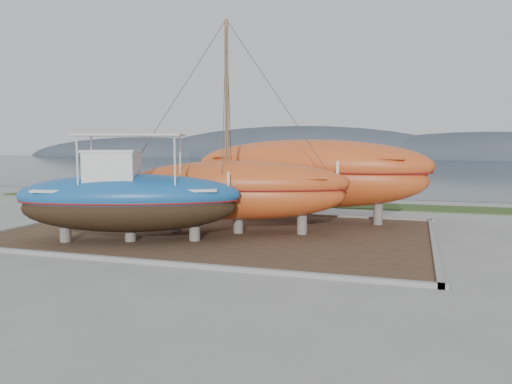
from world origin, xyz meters
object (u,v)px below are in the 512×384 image
(blue_caique, at_px, (129,188))
(orange_sailboat, at_px, (238,128))
(orange_bare_hull, at_px, (308,181))
(white_dinghy, at_px, (115,211))

(blue_caique, relative_size, orange_sailboat, 0.92)
(blue_caique, height_order, orange_bare_hull, blue_caique)
(orange_bare_hull, bearing_deg, orange_sailboat, -112.59)
(blue_caique, distance_m, orange_bare_hull, 9.39)
(blue_caique, xyz_separation_m, orange_sailboat, (3.49, 3.08, 2.42))
(white_dinghy, bearing_deg, orange_sailboat, -20.29)
(white_dinghy, height_order, orange_bare_hull, orange_bare_hull)
(blue_caique, distance_m, orange_sailboat, 5.25)
(white_dinghy, xyz_separation_m, orange_bare_hull, (8.87, 3.73, 1.39))
(orange_sailboat, relative_size, orange_bare_hull, 0.79)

